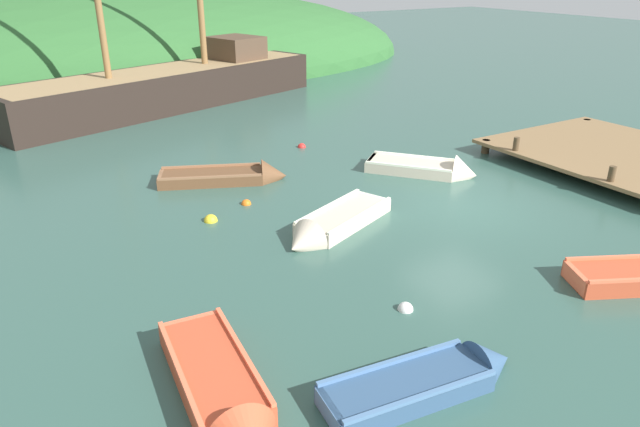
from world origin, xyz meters
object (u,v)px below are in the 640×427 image
object	(u,v)px
buoy_orange	(246,204)
buoy_yellow	(211,221)
sailing_ship	(170,93)
rowboat_center	(430,170)
buoy_red	(302,147)
buoy_white	(405,310)
rowboat_portside	(222,395)
rowboat_near_dock	(331,227)
rowboat_outer_left	(233,178)
rowboat_far	(433,382)

from	to	relation	value
buoy_orange	buoy_yellow	size ratio (longest dim) A/B	0.78
sailing_ship	rowboat_center	size ratio (longest dim) A/B	5.23
buoy_red	sailing_ship	bearing A→B (deg)	102.46
sailing_ship	buoy_white	world-z (taller)	sailing_ship
sailing_ship	buoy_white	xyz separation A→B (m)	(-1.65, -19.72, -0.65)
buoy_red	buoy_yellow	bearing A→B (deg)	-139.57
rowboat_portside	buoy_red	xyz separation A→B (m)	(7.75, 11.18, -0.14)
sailing_ship	rowboat_near_dock	xyz separation A→B (m)	(-0.95, -15.87, -0.53)
rowboat_outer_left	rowboat_portside	distance (m)	10.03
buoy_yellow	buoy_orange	bearing A→B (deg)	24.13
rowboat_portside	buoy_orange	size ratio (longest dim) A/B	12.97
rowboat_outer_left	buoy_red	world-z (taller)	rowboat_outer_left
rowboat_portside	rowboat_outer_left	bearing A→B (deg)	161.20
rowboat_near_dock	buoy_white	bearing A→B (deg)	57.67
rowboat_near_dock	buoy_yellow	bearing A→B (deg)	-64.40
buoy_orange	rowboat_far	bearing A→B (deg)	-94.44
rowboat_outer_left	rowboat_portside	world-z (taller)	rowboat_portside
rowboat_far	buoy_yellow	bearing A→B (deg)	101.05
rowboat_center	buoy_white	xyz separation A→B (m)	(-5.77, -5.88, -0.11)
buoy_orange	buoy_yellow	world-z (taller)	buoy_yellow
rowboat_far	buoy_orange	bearing A→B (deg)	92.19
buoy_white	buoy_orange	world-z (taller)	buoy_white
rowboat_near_dock	buoy_orange	world-z (taller)	rowboat_near_dock
rowboat_outer_left	rowboat_center	size ratio (longest dim) A/B	1.16
rowboat_far	buoy_red	distance (m)	13.48
rowboat_portside	rowboat_far	distance (m)	3.33
rowboat_far	buoy_orange	xyz separation A→B (m)	(0.67, 8.62, -0.11)
rowboat_center	buoy_white	bearing A→B (deg)	-83.87
rowboat_center	buoy_yellow	xyz separation A→B (m)	(-7.47, 0.14, -0.11)
sailing_ship	rowboat_near_dock	bearing A→B (deg)	68.55
rowboat_near_dock	rowboat_far	world-z (taller)	rowboat_near_dock
rowboat_portside	buoy_yellow	size ratio (longest dim) A/B	10.07
rowboat_center	buoy_white	size ratio (longest dim) A/B	11.08
rowboat_center	buoy_red	distance (m)	5.17
rowboat_near_dock	rowboat_far	distance (m)	6.12
rowboat_center	sailing_ship	bearing A→B (deg)	157.16
rowboat_portside	rowboat_near_dock	distance (m)	6.52
rowboat_portside	rowboat_near_dock	bearing A→B (deg)	138.23
rowboat_near_dock	buoy_white	xyz separation A→B (m)	(-0.69, -3.85, -0.12)
rowboat_near_dock	buoy_orange	bearing A→B (deg)	-90.24
sailing_ship	rowboat_center	distance (m)	14.45
rowboat_outer_left	buoy_red	xyz separation A→B (m)	(3.64, 2.04, -0.11)
sailing_ship	buoy_red	distance (m)	9.36
sailing_ship	rowboat_near_dock	world-z (taller)	sailing_ship
rowboat_far	buoy_white	bearing A→B (deg)	68.41
rowboat_outer_left	rowboat_near_dock	xyz separation A→B (m)	(0.67, -4.72, 0.01)
rowboat_outer_left	buoy_orange	distance (m)	2.01
rowboat_outer_left	buoy_yellow	bearing A→B (deg)	-100.93
buoy_white	buoy_yellow	distance (m)	6.26
rowboat_near_dock	buoy_orange	distance (m)	2.98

